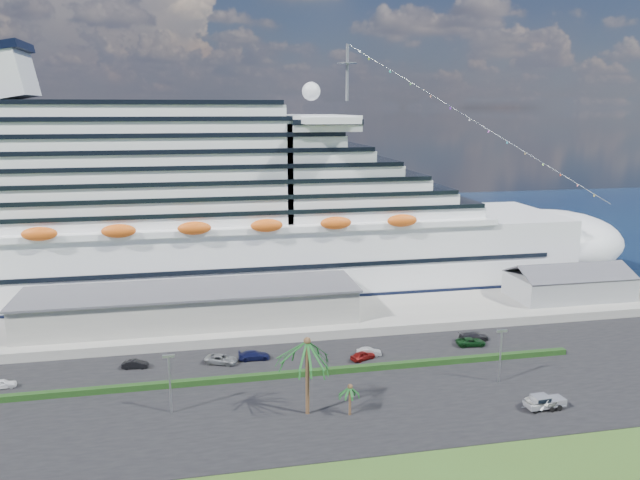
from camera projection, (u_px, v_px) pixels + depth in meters
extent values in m
plane|color=#354D19|center=(387.00, 421.00, 82.17)|extent=(420.00, 420.00, 0.00)
cube|color=black|center=(365.00, 385.00, 92.70)|extent=(140.00, 38.00, 0.12)
cube|color=gray|center=(325.00, 317.00, 120.33)|extent=(240.00, 20.00, 1.80)
cube|color=black|center=(269.00, 232.00, 206.77)|extent=(420.00, 160.00, 0.02)
cube|color=silver|center=(214.00, 258.00, 137.95)|extent=(160.00, 30.00, 16.00)
ellipsoid|color=silver|center=(542.00, 242.00, 153.59)|extent=(40.00, 30.00, 16.00)
cube|color=black|center=(215.00, 287.00, 139.36)|extent=(164.00, 30.60, 2.40)
cube|color=silver|center=(153.00, 161.00, 131.12)|extent=(128.00, 26.00, 24.80)
cube|color=silver|center=(315.00, 122.00, 136.30)|extent=(14.00, 38.00, 3.20)
cube|color=silver|center=(0.00, 74.00, 122.03)|extent=(11.58, 14.00, 11.58)
cylinder|color=gray|center=(347.00, 73.00, 135.51)|extent=(0.70, 0.70, 12.00)
ellipsoid|color=#D95614|center=(194.00, 228.00, 119.99)|extent=(90.00, 2.40, 2.60)
ellipsoid|color=#D95614|center=(193.00, 204.00, 150.27)|extent=(90.00, 2.40, 2.60)
cube|color=black|center=(214.00, 254.00, 137.78)|extent=(144.00, 30.40, 0.90)
cube|color=gray|center=(192.00, 306.00, 114.63)|extent=(60.00, 14.00, 6.00)
cube|color=#4C4C54|center=(191.00, 290.00, 113.99)|extent=(61.00, 15.00, 0.40)
cube|color=gray|center=(569.00, 286.00, 129.81)|extent=(24.00, 12.00, 4.80)
cube|color=#4C4C54|center=(579.00, 273.00, 126.18)|extent=(24.00, 6.31, 2.74)
cube|color=#4C4C54|center=(562.00, 265.00, 131.93)|extent=(24.00, 6.31, 2.74)
cube|color=black|center=(306.00, 373.00, 95.83)|extent=(88.00, 1.10, 0.90)
cylinder|color=gray|center=(170.00, 385.00, 83.51)|extent=(0.24, 0.24, 8.00)
cube|color=gray|center=(169.00, 356.00, 82.66)|extent=(1.60, 0.35, 0.35)
cylinder|color=gray|center=(500.00, 357.00, 92.90)|extent=(0.24, 0.24, 8.00)
cube|color=gray|center=(502.00, 331.00, 92.04)|extent=(1.60, 0.35, 0.35)
cylinder|color=#47301E|center=(307.00, 378.00, 82.96)|extent=(0.54, 0.54, 10.50)
sphere|color=#47301E|center=(307.00, 341.00, 81.87)|extent=(0.98, 0.98, 0.98)
cylinder|color=#47301E|center=(350.00, 401.00, 83.25)|extent=(0.35, 0.35, 4.20)
sphere|color=#47301E|center=(350.00, 387.00, 82.82)|extent=(0.73, 0.73, 0.73)
imported|color=white|center=(2.00, 384.00, 91.48)|extent=(4.06, 2.00, 1.33)
imported|color=black|center=(135.00, 364.00, 98.55)|extent=(4.20, 1.83, 1.34)
imported|color=gray|center=(221.00, 359.00, 100.29)|extent=(5.81, 4.27, 1.47)
imported|color=#12153F|center=(254.00, 355.00, 101.87)|extent=(5.14, 2.18, 1.48)
imported|color=maroon|center=(363.00, 355.00, 101.82)|extent=(4.64, 3.31, 1.47)
imported|color=#9A9CA0|center=(369.00, 352.00, 103.43)|extent=(4.28, 2.11, 1.35)
imported|color=black|center=(471.00, 342.00, 107.86)|extent=(5.25, 2.77, 1.41)
imported|color=black|center=(474.00, 336.00, 110.28)|extent=(5.35, 2.25, 1.54)
cylinder|color=black|center=(536.00, 411.00, 83.98)|extent=(0.84, 0.35, 0.82)
cylinder|color=black|center=(528.00, 404.00, 85.84)|extent=(0.84, 0.35, 0.82)
cylinder|color=black|center=(560.00, 408.00, 84.67)|extent=(0.84, 0.35, 0.82)
cylinder|color=black|center=(552.00, 402.00, 86.53)|extent=(0.84, 0.35, 0.82)
cube|color=#BBBDC3|center=(545.00, 403.00, 85.21)|extent=(5.65, 2.44, 0.71)
cube|color=#BBBDC3|center=(555.00, 400.00, 85.42)|extent=(2.59, 2.17, 0.56)
cube|color=#BBBDC3|center=(541.00, 399.00, 84.92)|extent=(2.38, 2.10, 0.97)
cube|color=black|center=(541.00, 398.00, 84.90)|extent=(2.18, 2.14, 0.56)
cube|color=#BBBDC3|center=(529.00, 404.00, 84.71)|extent=(1.06, 2.00, 0.36)
cube|color=gray|center=(545.00, 405.00, 85.15)|extent=(5.12, 1.93, 0.13)
cylinder|color=gray|center=(530.00, 406.00, 84.70)|extent=(2.44, 0.11, 0.09)
cylinder|color=black|center=(552.00, 410.00, 84.33)|extent=(0.71, 0.25, 0.71)
cylinder|color=black|center=(544.00, 403.00, 86.25)|extent=(0.71, 0.25, 0.71)
imported|color=white|center=(546.00, 400.00, 85.02)|extent=(5.66, 4.07, 1.16)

